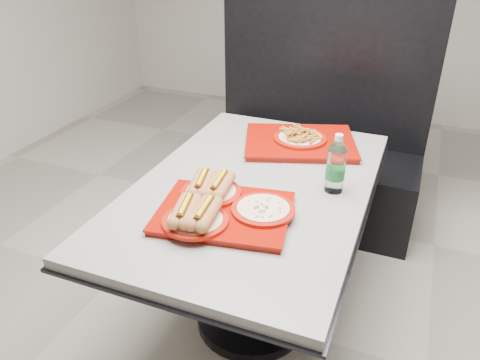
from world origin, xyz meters
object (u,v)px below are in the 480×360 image
at_px(water_bottle, 336,167).
at_px(diner_table, 253,218).
at_px(booth_bench, 313,154).
at_px(tray_near, 219,206).
at_px(tray_far, 300,140).

bearing_deg(water_bottle, diner_table, -167.50).
bearing_deg(booth_bench, tray_near, -91.50).
relative_size(diner_table, tray_far, 2.32).
height_order(tray_far, water_bottle, water_bottle).
bearing_deg(tray_far, water_bottle, -56.95).
height_order(booth_bench, tray_far, booth_bench).
distance_m(diner_table, tray_near, 0.33).
height_order(diner_table, tray_near, tray_near).
xyz_separation_m(diner_table, booth_bench, (0.00, 1.09, -0.18)).
bearing_deg(booth_bench, tray_far, -83.76).
height_order(diner_table, booth_bench, booth_bench).
distance_m(booth_bench, tray_far, 0.76).
relative_size(diner_table, water_bottle, 5.95).
distance_m(booth_bench, tray_near, 1.41).
xyz_separation_m(diner_table, tray_far, (0.07, 0.44, 0.19)).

